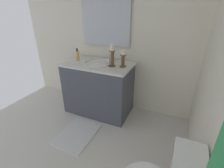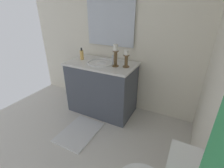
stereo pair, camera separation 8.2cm
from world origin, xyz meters
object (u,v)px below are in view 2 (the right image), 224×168
Objects in this scene: sink_basin at (101,65)px; vanity_cabinet at (102,88)px; bath_mat at (79,132)px; towel_near_vanity at (220,157)px; candle_holder_short at (116,55)px; soap_bottle at (82,55)px; candle_holder_tall at (126,59)px; mirror at (110,16)px.

vanity_cabinet is at bearing -90.00° from sink_basin.
towel_near_vanity is at bearing 57.23° from bath_mat.
candle_holder_short is at bearing -143.55° from towel_near_vanity.
sink_basin is at bearing 87.96° from soap_bottle.
candle_holder_tall is 1.18m from bath_mat.
towel_near_vanity reaches higher than soap_bottle.
candle_holder_short is 0.50× the size of bath_mat.
vanity_cabinet is at bearing -90.28° from candle_holder_tall.
towel_near_vanity reaches higher than vanity_cabinet.
candle_holder_short reaches higher than sink_basin.
mirror reaches higher than vanity_cabinet.
mirror is 4.67× the size of soap_bottle.
candle_holder_tall is 0.76× the size of candle_holder_short.
towel_near_vanity is at bearing 31.93° from candle_holder_tall.
soap_bottle is 2.23m from towel_near_vanity.
candle_holder_tall is at bearing 89.72° from vanity_cabinet.
candle_holder_tall is (0.00, 0.39, 0.52)m from vanity_cabinet.
mirror is at bearing 127.28° from soap_bottle.
sink_basin is 0.37m from soap_bottle.
towel_near_vanity is (1.74, 1.30, -0.30)m from mirror.
candle_holder_tall is 0.43× the size of towel_near_vanity.
soap_bottle is at bearing -91.11° from candle_holder_tall.
candle_holder_tall is at bearing -148.07° from towel_near_vanity.
candle_holder_short is (0.32, 0.25, -0.46)m from mirror.
candle_holder_short is at bearing 38.12° from mirror.
towel_near_vanity reaches higher than sink_basin.
soap_bottle is 0.30× the size of bath_mat.
candle_holder_tall is at bearing 106.52° from candle_holder_short.
soap_bottle is (0.27, -0.35, -0.55)m from mirror.
soap_bottle is at bearing -92.04° from vanity_cabinet.
soap_bottle is at bearing -52.72° from mirror.
mirror is at bearing -143.23° from towel_near_vanity.
vanity_cabinet is 2.09m from towel_near_vanity.
mirror reaches higher than sink_basin.
candle_holder_short reaches higher than soap_bottle.
candle_holder_tall is 0.74m from soap_bottle.
bath_mat is (0.63, 0.00, -0.40)m from vanity_cabinet.
towel_near_vanity is (1.42, 1.05, 0.16)m from candle_holder_short.
candle_holder_short is at bearing 80.34° from sink_basin.
mirror is 0.62m from candle_holder_short.
sink_basin is 0.48× the size of mirror.
towel_near_vanity reaches higher than bath_mat.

